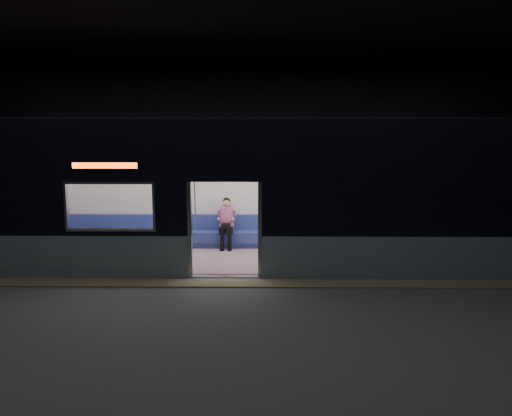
{
  "coord_description": "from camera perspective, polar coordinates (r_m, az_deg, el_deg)",
  "views": [
    {
      "loc": [
        0.81,
        -10.08,
        3.4
      ],
      "look_at": [
        0.64,
        2.3,
        1.28
      ],
      "focal_mm": 38.0,
      "sensor_mm": 36.0,
      "label": 1
    }
  ],
  "objects": [
    {
      "name": "tactile_strip",
      "position": [
        11.18,
        -3.44,
        -7.94
      ],
      "size": [
        22.8,
        0.5,
        0.03
      ],
      "primitive_type": "cube",
      "color": "#8C7F59",
      "rests_on": "station_floor"
    },
    {
      "name": "metro_car",
      "position": [
        12.74,
        -2.87,
        2.68
      ],
      "size": [
        18.0,
        3.04,
        3.35
      ],
      "color": "#8C9DA7",
      "rests_on": "station_floor"
    },
    {
      "name": "handbag",
      "position": [
        13.74,
        -3.19,
        -1.86
      ],
      "size": [
        0.24,
        0.21,
        0.11
      ],
      "primitive_type": "cube",
      "rotation": [
        0.0,
        0.0,
        -0.06
      ],
      "color": "black",
      "rests_on": "passenger"
    },
    {
      "name": "transit_map",
      "position": [
        14.08,
        2.82,
        1.69
      ],
      "size": [
        0.9,
        0.03,
        0.58
      ],
      "primitive_type": "cube",
      "color": "white",
      "rests_on": "metro_car"
    },
    {
      "name": "passenger",
      "position": [
        13.91,
        -3.12,
        -1.24
      ],
      "size": [
        0.37,
        0.63,
        1.29
      ],
      "rotation": [
        0.0,
        0.0,
        -0.08
      ],
      "color": "black",
      "rests_on": "metro_car"
    },
    {
      "name": "station_floor",
      "position": [
        10.67,
        -3.66,
        -8.93
      ],
      "size": [
        24.0,
        14.0,
        0.01
      ],
      "primitive_type": "cube",
      "color": "#47494C",
      "rests_on": "ground"
    },
    {
      "name": "station_envelope",
      "position": [
        10.12,
        -3.88,
        11.17
      ],
      "size": [
        24.0,
        14.0,
        5.0
      ],
      "color": "black",
      "rests_on": "station_floor"
    }
  ]
}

